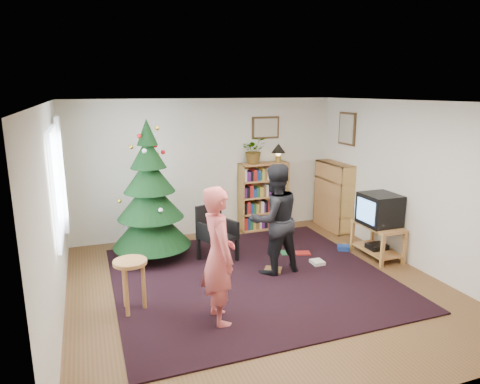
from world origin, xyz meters
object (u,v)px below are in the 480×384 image
object	(u,v)px
table_lamp	(278,150)
armchair	(216,231)
stool	(131,272)
person_standing	(219,256)
bookshelf_back	(263,195)
potted_plant	(254,150)
crt_tv	(380,209)
picture_right	(347,129)
picture_back	(266,128)
person_by_chair	(274,220)
christmas_tree	(150,203)
tv_stand	(377,238)
bookshelf_right	(333,195)

from	to	relation	value
table_lamp	armchair	bearing A→B (deg)	-143.82
stool	person_standing	world-z (taller)	person_standing
stool	table_lamp	xyz separation A→B (m)	(3.07, 2.44, 1.02)
bookshelf_back	stool	bearing A→B (deg)	-138.62
person_standing	table_lamp	bearing A→B (deg)	-36.93
bookshelf_back	table_lamp	bearing A→B (deg)	0.00
potted_plant	table_lamp	world-z (taller)	potted_plant
armchair	potted_plant	distance (m)	1.96
crt_tv	armchair	distance (m)	2.62
picture_right	person_standing	world-z (taller)	picture_right
picture_back	bookshelf_back	size ratio (longest dim) A/B	0.42
armchair	picture_right	bearing A→B (deg)	-8.98
picture_right	person_standing	bearing A→B (deg)	-143.37
person_by_chair	armchair	bearing A→B (deg)	-55.55
stool	table_lamp	size ratio (longest dim) A/B	1.87
potted_plant	bookshelf_back	bearing A→B (deg)	0.00
person_standing	table_lamp	distance (m)	3.76
person_standing	crt_tv	bearing A→B (deg)	-72.73
picture_back	christmas_tree	world-z (taller)	christmas_tree
picture_back	crt_tv	xyz separation A→B (m)	(1.07, -2.13, -1.15)
picture_back	picture_right	world-z (taller)	picture_right
tv_stand	person_by_chair	xyz separation A→B (m)	(-1.83, 0.03, 0.49)
crt_tv	potted_plant	xyz separation A→B (m)	(-1.35, 1.99, 0.75)
stool	armchair	bearing A→B (deg)	40.90
crt_tv	stool	xyz separation A→B (m)	(-3.92, -0.45, -0.28)
tv_stand	potted_plant	bearing A→B (deg)	124.21
crt_tv	armchair	world-z (taller)	crt_tv
picture_right	bookshelf_back	distance (m)	2.00
tv_stand	crt_tv	bearing A→B (deg)	180.00
picture_back	armchair	distance (m)	2.43
picture_back	bookshelf_right	distance (m)	1.85
picture_right	stool	size ratio (longest dim) A/B	0.90
picture_right	person_by_chair	xyz separation A→B (m)	(-2.08, -1.38, -1.13)
crt_tv	stool	distance (m)	3.96
picture_back	armchair	world-z (taller)	picture_back
picture_right	crt_tv	bearing A→B (deg)	-100.42
crt_tv	person_standing	size ratio (longest dim) A/B	0.35
christmas_tree	table_lamp	xyz separation A→B (m)	(2.58, 0.83, 0.61)
bookshelf_right	potted_plant	distance (m)	1.78
person_by_chair	table_lamp	xyz separation A→B (m)	(0.97, 1.97, 0.72)
christmas_tree	bookshelf_back	size ratio (longest dim) A/B	1.72
armchair	crt_tv	bearing A→B (deg)	-39.29
potted_plant	christmas_tree	bearing A→B (deg)	-158.18
bookshelf_back	stool	distance (m)	3.70
bookshelf_right	tv_stand	distance (m)	1.58
picture_back	person_standing	size ratio (longest dim) A/B	0.34
person_by_chair	table_lamp	world-z (taller)	table_lamp
potted_plant	armchair	bearing A→B (deg)	-133.43
bookshelf_back	stool	xyz separation A→B (m)	(-2.77, -2.44, -0.15)
picture_right	tv_stand	bearing A→B (deg)	-100.31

